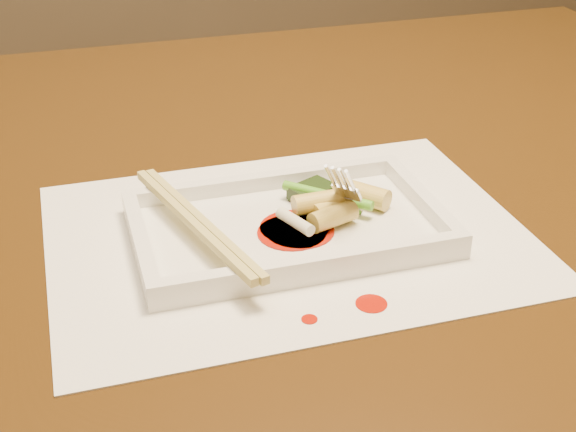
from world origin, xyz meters
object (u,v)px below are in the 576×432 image
object	(u,v)px
chopstick_a	(191,222)
plate_base	(288,230)
table	(211,262)
placemat	(288,235)
fork	(361,128)

from	to	relation	value
chopstick_a	plate_base	bearing A→B (deg)	0.00
table	placemat	size ratio (longest dim) A/B	3.50
placemat	chopstick_a	world-z (taller)	chopstick_a
table	fork	world-z (taller)	fork
plate_base	chopstick_a	xyz separation A→B (m)	(-0.08, 0.00, 0.02)
table	fork	bearing A→B (deg)	-45.94
table	placemat	distance (m)	0.17
table	fork	distance (m)	0.25
placemat	plate_base	world-z (taller)	plate_base
chopstick_a	fork	world-z (taller)	fork
plate_base	fork	distance (m)	0.11
table	plate_base	size ratio (longest dim) A/B	5.38
placemat	fork	distance (m)	0.11
chopstick_a	fork	bearing A→B (deg)	6.75
table	placemat	xyz separation A→B (m)	(0.04, -0.13, 0.10)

